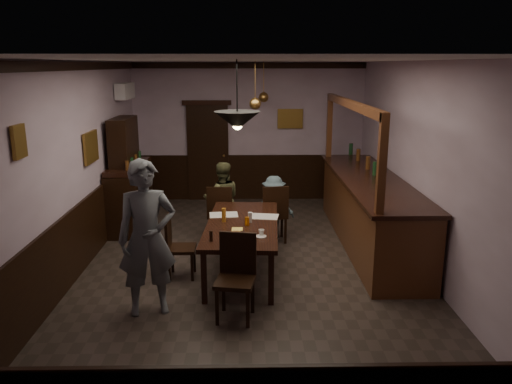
{
  "coord_description": "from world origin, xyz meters",
  "views": [
    {
      "loc": [
        -0.04,
        -6.89,
        2.94
      ],
      "look_at": [
        0.09,
        0.1,
        1.15
      ],
      "focal_mm": 35.0,
      "sensor_mm": 36.0,
      "label": 1
    }
  ],
  "objects_px": {
    "bar_counter": "(369,209)",
    "sideboard": "(129,185)",
    "coffee_cup": "(261,232)",
    "chair_far_right": "(274,211)",
    "chair_far_left": "(220,211)",
    "pendant_brass_mid": "(255,104)",
    "person_seated_left": "(222,200)",
    "chair_near": "(236,272)",
    "pendant_brass_far": "(264,97)",
    "dining_table": "(242,227)",
    "person_standing": "(147,238)",
    "soda_can": "(247,221)",
    "pendant_iron": "(237,121)",
    "person_seated_right": "(274,207)",
    "chair_side": "(176,244)"
  },
  "relations": [
    {
      "from": "bar_counter",
      "to": "sideboard",
      "type": "bearing_deg",
      "value": 167.1
    },
    {
      "from": "coffee_cup",
      "to": "chair_far_right",
      "type": "bearing_deg",
      "value": 84.47
    },
    {
      "from": "chair_far_left",
      "to": "pendant_brass_mid",
      "type": "distance_m",
      "value": 1.91
    },
    {
      "from": "person_seated_left",
      "to": "chair_near",
      "type": "bearing_deg",
      "value": 89.84
    },
    {
      "from": "bar_counter",
      "to": "coffee_cup",
      "type": "bearing_deg",
      "value": -137.24
    },
    {
      "from": "sideboard",
      "to": "pendant_brass_far",
      "type": "xyz_separation_m",
      "value": [
        2.51,
        1.33,
        1.48
      ]
    },
    {
      "from": "bar_counter",
      "to": "pendant_brass_mid",
      "type": "xyz_separation_m",
      "value": [
        -1.89,
        0.59,
        1.69
      ]
    },
    {
      "from": "person_seated_left",
      "to": "chair_far_left",
      "type": "bearing_deg",
      "value": 80.58
    },
    {
      "from": "chair_near",
      "to": "bar_counter",
      "type": "height_order",
      "value": "bar_counter"
    },
    {
      "from": "dining_table",
      "to": "chair_far_right",
      "type": "bearing_deg",
      "value": 66.87
    },
    {
      "from": "chair_far_right",
      "to": "pendant_brass_mid",
      "type": "distance_m",
      "value": 1.85
    },
    {
      "from": "person_standing",
      "to": "pendant_brass_mid",
      "type": "height_order",
      "value": "pendant_brass_mid"
    },
    {
      "from": "soda_can",
      "to": "pendant_iron",
      "type": "relative_size",
      "value": 0.15
    },
    {
      "from": "dining_table",
      "to": "chair_near",
      "type": "relative_size",
      "value": 2.2
    },
    {
      "from": "dining_table",
      "to": "person_seated_right",
      "type": "bearing_deg",
      "value": 70.73
    },
    {
      "from": "dining_table",
      "to": "chair_side",
      "type": "relative_size",
      "value": 2.49
    },
    {
      "from": "pendant_iron",
      "to": "bar_counter",
      "type": "bearing_deg",
      "value": 42.08
    },
    {
      "from": "soda_can",
      "to": "pendant_iron",
      "type": "bearing_deg",
      "value": -99.37
    },
    {
      "from": "chair_near",
      "to": "soda_can",
      "type": "relative_size",
      "value": 8.51
    },
    {
      "from": "chair_side",
      "to": "person_seated_right",
      "type": "bearing_deg",
      "value": -41.37
    },
    {
      "from": "coffee_cup",
      "to": "pendant_brass_far",
      "type": "relative_size",
      "value": 0.1
    },
    {
      "from": "bar_counter",
      "to": "chair_far_right",
      "type": "bearing_deg",
      "value": 176.38
    },
    {
      "from": "coffee_cup",
      "to": "pendant_brass_far",
      "type": "distance_m",
      "value": 4.28
    },
    {
      "from": "chair_far_left",
      "to": "pendant_brass_mid",
      "type": "xyz_separation_m",
      "value": [
        0.6,
        0.45,
        1.76
      ]
    },
    {
      "from": "soda_can",
      "to": "person_seated_right",
      "type": "bearing_deg",
      "value": 74.26
    },
    {
      "from": "chair_far_left",
      "to": "chair_near",
      "type": "height_order",
      "value": "chair_near"
    },
    {
      "from": "person_standing",
      "to": "bar_counter",
      "type": "height_order",
      "value": "bar_counter"
    },
    {
      "from": "chair_near",
      "to": "soda_can",
      "type": "distance_m",
      "value": 1.22
    },
    {
      "from": "chair_side",
      "to": "person_seated_left",
      "type": "xyz_separation_m",
      "value": [
        0.57,
        1.73,
        0.17
      ]
    },
    {
      "from": "bar_counter",
      "to": "person_seated_right",
      "type": "bearing_deg",
      "value": 166.38
    },
    {
      "from": "pendant_brass_far",
      "to": "chair_side",
      "type": "bearing_deg",
      "value": -110.59
    },
    {
      "from": "person_seated_right",
      "to": "dining_table",
      "type": "bearing_deg",
      "value": 73.81
    },
    {
      "from": "chair_near",
      "to": "person_seated_left",
      "type": "xyz_separation_m",
      "value": [
        -0.31,
        2.89,
        0.1
      ]
    },
    {
      "from": "chair_far_left",
      "to": "coffee_cup",
      "type": "height_order",
      "value": "chair_far_left"
    },
    {
      "from": "chair_far_left",
      "to": "chair_side",
      "type": "bearing_deg",
      "value": 72.68
    },
    {
      "from": "chair_side",
      "to": "coffee_cup",
      "type": "xyz_separation_m",
      "value": [
        1.19,
        -0.41,
        0.3
      ]
    },
    {
      "from": "person_standing",
      "to": "sideboard",
      "type": "relative_size",
      "value": 0.93
    },
    {
      "from": "dining_table",
      "to": "person_seated_right",
      "type": "height_order",
      "value": "person_seated_right"
    },
    {
      "from": "person_seated_right",
      "to": "pendant_brass_mid",
      "type": "relative_size",
      "value": 1.35
    },
    {
      "from": "chair_far_left",
      "to": "soda_can",
      "type": "xyz_separation_m",
      "value": [
        0.45,
        -1.41,
        0.27
      ]
    },
    {
      "from": "chair_far_left",
      "to": "chair_far_right",
      "type": "xyz_separation_m",
      "value": [
        0.91,
        -0.05,
        0.01
      ]
    },
    {
      "from": "sideboard",
      "to": "pendant_brass_far",
      "type": "bearing_deg",
      "value": 27.92
    },
    {
      "from": "person_seated_left",
      "to": "soda_can",
      "type": "distance_m",
      "value": 1.76
    },
    {
      "from": "chair_side",
      "to": "pendant_iron",
      "type": "distance_m",
      "value": 2.11
    },
    {
      "from": "chair_far_right",
      "to": "person_standing",
      "type": "relative_size",
      "value": 0.53
    },
    {
      "from": "coffee_cup",
      "to": "pendant_iron",
      "type": "height_order",
      "value": "pendant_iron"
    },
    {
      "from": "person_seated_right",
      "to": "person_standing",
      "type": "bearing_deg",
      "value": 61.82
    },
    {
      "from": "chair_far_left",
      "to": "sideboard",
      "type": "distance_m",
      "value": 1.92
    },
    {
      "from": "chair_far_left",
      "to": "pendant_iron",
      "type": "height_order",
      "value": "pendant_iron"
    },
    {
      "from": "chair_near",
      "to": "pendant_brass_mid",
      "type": "distance_m",
      "value": 3.52
    }
  ]
}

